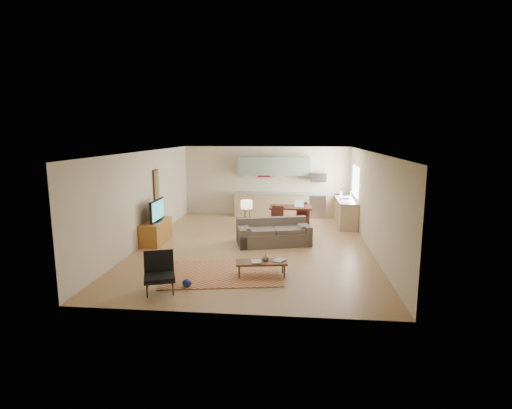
# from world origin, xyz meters

# --- Properties ---
(room) EXTENTS (9.00, 9.00, 9.00)m
(room) POSITION_xyz_m (0.00, 0.00, 1.35)
(room) COLOR #956E46
(room) RESTS_ON ground
(kitchen_counter_back) EXTENTS (4.26, 0.64, 0.92)m
(kitchen_counter_back) POSITION_xyz_m (0.90, 4.18, 0.46)
(kitchen_counter_back) COLOR tan
(kitchen_counter_back) RESTS_ON ground
(kitchen_counter_right) EXTENTS (0.64, 2.26, 0.92)m
(kitchen_counter_right) POSITION_xyz_m (2.93, 3.00, 0.46)
(kitchen_counter_right) COLOR tan
(kitchen_counter_right) RESTS_ON ground
(kitchen_range) EXTENTS (0.62, 0.62, 0.90)m
(kitchen_range) POSITION_xyz_m (2.00, 4.18, 0.45)
(kitchen_range) COLOR #A5A8AD
(kitchen_range) RESTS_ON ground
(kitchen_microwave) EXTENTS (0.62, 0.40, 0.35)m
(kitchen_microwave) POSITION_xyz_m (2.00, 4.20, 1.55)
(kitchen_microwave) COLOR #A5A8AD
(kitchen_microwave) RESTS_ON room
(upper_cabinets) EXTENTS (2.80, 0.34, 0.70)m
(upper_cabinets) POSITION_xyz_m (0.30, 4.33, 1.95)
(upper_cabinets) COLOR gray
(upper_cabinets) RESTS_ON room
(window_right) EXTENTS (0.02, 1.40, 1.05)m
(window_right) POSITION_xyz_m (3.23, 3.00, 1.55)
(window_right) COLOR white
(window_right) RESTS_ON room
(wall_art_left) EXTENTS (0.06, 0.42, 1.10)m
(wall_art_left) POSITION_xyz_m (-3.21, 0.90, 1.55)
(wall_art_left) COLOR olive
(wall_art_left) RESTS_ON room
(triptych) EXTENTS (1.70, 0.04, 0.50)m
(triptych) POSITION_xyz_m (-0.10, 4.47, 1.75)
(triptych) COLOR #FCE3BE
(triptych) RESTS_ON room
(rug) EXTENTS (2.94, 2.27, 0.02)m
(rug) POSITION_xyz_m (-0.53, -2.46, 0.01)
(rug) COLOR #993D23
(rug) RESTS_ON floor
(sofa) EXTENTS (2.35, 1.48, 0.76)m
(sofa) POSITION_xyz_m (0.55, 0.09, 0.38)
(sofa) COLOR brown
(sofa) RESTS_ON floor
(coffee_table) EXTENTS (1.22, 0.64, 0.35)m
(coffee_table) POSITION_xyz_m (0.41, -2.51, 0.18)
(coffee_table) COLOR #52301B
(coffee_table) RESTS_ON floor
(book_a) EXTENTS (0.32, 0.37, 0.03)m
(book_a) POSITION_xyz_m (0.19, -2.59, 0.36)
(book_a) COLOR maroon
(book_a) RESTS_ON coffee_table
(book_b) EXTENTS (0.49, 0.50, 0.02)m
(book_b) POSITION_xyz_m (0.71, -2.37, 0.36)
(book_b) COLOR navy
(book_b) RESTS_ON coffee_table
(vase) EXTENTS (0.20, 0.20, 0.17)m
(vase) POSITION_xyz_m (0.49, -2.45, 0.43)
(vase) COLOR black
(vase) RESTS_ON coffee_table
(armchair) EXTENTS (0.90, 0.90, 0.81)m
(armchair) POSITION_xyz_m (-1.59, -3.64, 0.40)
(armchair) COLOR black
(armchair) RESTS_ON floor
(tv_credenza) EXTENTS (0.54, 1.40, 0.65)m
(tv_credenza) POSITION_xyz_m (-2.96, 0.02, 0.32)
(tv_credenza) COLOR brown
(tv_credenza) RESTS_ON floor
(tv) EXTENTS (0.11, 1.08, 0.65)m
(tv) POSITION_xyz_m (-2.90, 0.02, 0.97)
(tv) COLOR black
(tv) RESTS_ON tv_credenza
(console_table) EXTENTS (0.68, 0.52, 0.71)m
(console_table) POSITION_xyz_m (-0.29, 0.40, 0.35)
(console_table) COLOR #391712
(console_table) RESTS_ON floor
(table_lamp) EXTENTS (0.41, 0.41, 0.57)m
(table_lamp) POSITION_xyz_m (-0.29, 0.40, 0.99)
(table_lamp) COLOR beige
(table_lamp) RESTS_ON console_table
(dining_table) EXTENTS (1.43, 0.82, 0.73)m
(dining_table) POSITION_xyz_m (0.99, 2.40, 0.36)
(dining_table) COLOR #391712
(dining_table) RESTS_ON floor
(dining_chair_near) EXTENTS (0.42, 0.44, 0.82)m
(dining_chair_near) POSITION_xyz_m (0.56, 1.78, 0.41)
(dining_chair_near) COLOR #391712
(dining_chair_near) RESTS_ON floor
(dining_chair_far) EXTENTS (0.45, 0.47, 0.82)m
(dining_chair_far) POSITION_xyz_m (1.41, 3.02, 0.41)
(dining_chair_far) COLOR #391712
(dining_chair_far) RESTS_ON floor
(laptop) EXTENTS (0.33, 0.26, 0.23)m
(laptop) POSITION_xyz_m (1.27, 2.30, 0.84)
(laptop) COLOR #A5A8AD
(laptop) RESTS_ON dining_table
(soap_bottle) EXTENTS (0.10, 0.10, 0.19)m
(soap_bottle) POSITION_xyz_m (2.83, 3.80, 1.02)
(soap_bottle) COLOR #FCE3BE
(soap_bottle) RESTS_ON kitchen_counter_right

